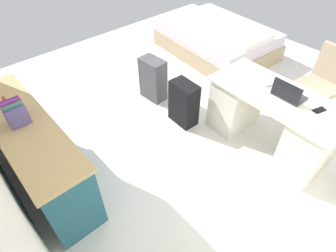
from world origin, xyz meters
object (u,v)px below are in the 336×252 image
object	(u,v)px
desk	(270,119)
computer_mouse	(268,84)
office_chair	(319,88)
credenza	(36,153)
figurine_small	(4,100)
laptop	(288,94)
bed	(217,40)
suitcase_black	(184,103)
suitcase_spare_grey	(153,79)
cell_phone_near_laptop	(319,110)

from	to	relation	value
desk	computer_mouse	world-z (taller)	computer_mouse
office_chair	credenza	size ratio (longest dim) A/B	0.52
credenza	figurine_small	distance (m)	0.58
laptop	computer_mouse	world-z (taller)	laptop
desk	figurine_small	xyz separation A→B (m)	(1.65, 2.20, 0.46)
computer_mouse	figurine_small	xyz separation A→B (m)	(1.48, 2.25, 0.09)
bed	suitcase_black	xyz separation A→B (m)	(-0.95, 1.75, 0.05)
credenza	suitcase_spare_grey	xyz separation A→B (m)	(0.34, -1.80, -0.09)
credenza	bed	world-z (taller)	credenza
suitcase_spare_grey	credenza	bearing A→B (deg)	97.30
suitcase_spare_grey	cell_phone_near_laptop	distance (m)	2.12
desk	suitcase_black	distance (m)	1.05
suitcase_spare_grey	desk	bearing A→B (deg)	-169.61
office_chair	credenza	bearing A→B (deg)	66.34
laptop	figurine_small	bearing A→B (deg)	51.70
bed	cell_phone_near_laptop	world-z (taller)	cell_phone_near_laptop
office_chair	figurine_small	size ratio (longest dim) A/B	8.55
office_chair	cell_phone_near_laptop	world-z (taller)	office_chair
suitcase_spare_grey	suitcase_black	bearing A→B (deg)	172.62
office_chair	credenza	xyz separation A→B (m)	(1.37, 3.13, -0.02)
figurine_small	suitcase_spare_grey	bearing A→B (deg)	-91.08
credenza	bed	size ratio (longest dim) A/B	0.89
credenza	laptop	xyz separation A→B (m)	(-1.37, -2.20, 0.39)
cell_phone_near_laptop	figurine_small	size ratio (longest dim) A/B	1.24
suitcase_spare_grey	figurine_small	world-z (taller)	figurine_small
suitcase_black	laptop	size ratio (longest dim) A/B	1.85
computer_mouse	cell_phone_near_laptop	world-z (taller)	computer_mouse
bed	desk	bearing A→B (deg)	145.38
office_chair	computer_mouse	distance (m)	0.98
suitcase_spare_grey	computer_mouse	size ratio (longest dim) A/B	6.09
desk	computer_mouse	bearing A→B (deg)	-17.55
bed	suitcase_spare_grey	bearing A→B (deg)	99.34
computer_mouse	figurine_small	bearing A→B (deg)	58.27
cell_phone_near_laptop	bed	bearing A→B (deg)	-11.42
suitcase_spare_grey	bed	bearing A→B (deg)	-84.04
credenza	cell_phone_near_laptop	bearing A→B (deg)	-126.84
desk	figurine_small	size ratio (longest dim) A/B	13.25
desk	credenza	bearing A→B (deg)	59.76
credenza	computer_mouse	world-z (taller)	credenza
suitcase_black	figurine_small	bearing A→B (deg)	70.94
bed	figurine_small	bearing A→B (deg)	94.03
desk	cell_phone_near_laptop	xyz separation A→B (m)	(-0.41, -0.06, 0.36)
desk	suitcase_black	xyz separation A→B (m)	(0.95, 0.44, -0.09)
office_chair	bed	size ratio (longest dim) A/B	0.47
bed	computer_mouse	distance (m)	2.20
bed	cell_phone_near_laptop	bearing A→B (deg)	151.52
office_chair	laptop	size ratio (longest dim) A/B	2.97
laptop	bed	bearing A→B (deg)	-33.32
suitcase_black	cell_phone_near_laptop	bearing A→B (deg)	-156.97
suitcase_spare_grey	computer_mouse	bearing A→B (deg)	-166.06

